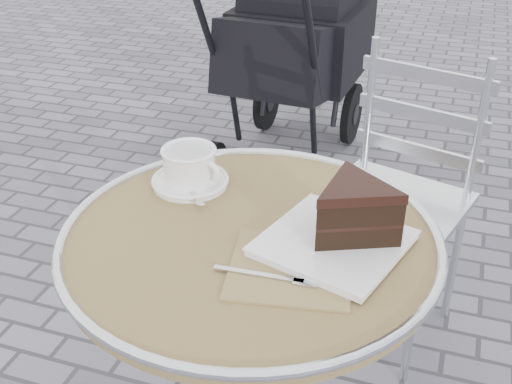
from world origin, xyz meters
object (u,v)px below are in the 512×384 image
(baby_stroller, at_px, (294,55))
(cafe_table, at_px, (250,303))
(cappuccino_set, at_px, (190,169))
(bistro_chair, at_px, (407,166))
(cake_plate_set, at_px, (348,218))

(baby_stroller, bearing_deg, cafe_table, -73.74)
(cappuccino_set, relative_size, baby_stroller, 0.16)
(bistro_chair, bearing_deg, cake_plate_set, -77.15)
(cafe_table, height_order, baby_stroller, baby_stroller)
(cake_plate_set, relative_size, baby_stroller, 0.31)
(bistro_chair, relative_size, baby_stroller, 0.78)
(baby_stroller, bearing_deg, cappuccino_set, -78.91)
(cafe_table, relative_size, cappuccino_set, 4.17)
(cappuccino_set, xyz_separation_m, baby_stroller, (-0.21, 1.61, -0.27))
(cappuccino_set, height_order, cake_plate_set, cake_plate_set)
(cake_plate_set, xyz_separation_m, baby_stroller, (-0.57, 1.73, -0.29))
(cake_plate_set, bearing_deg, cafe_table, -155.98)
(cafe_table, xyz_separation_m, bistro_chair, (0.22, 0.75, -0.03))
(cake_plate_set, bearing_deg, bistro_chair, 103.35)
(cappuccino_set, xyz_separation_m, bistro_chair, (0.40, 0.61, -0.23))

